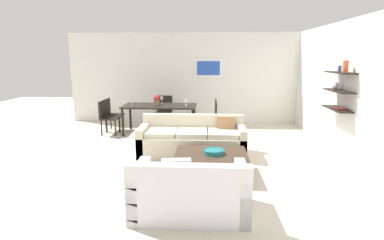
# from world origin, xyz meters

# --- Properties ---
(ground_plane) EXTENTS (18.00, 18.00, 0.00)m
(ground_plane) POSITION_xyz_m (0.00, 0.00, 0.00)
(ground_plane) COLOR beige
(back_wall_unit) EXTENTS (8.40, 0.09, 2.70)m
(back_wall_unit) POSITION_xyz_m (0.30, 3.53, 1.35)
(back_wall_unit) COLOR silver
(back_wall_unit) RESTS_ON ground
(right_wall_shelf_unit) EXTENTS (0.34, 8.20, 2.70)m
(right_wall_shelf_unit) POSITION_xyz_m (3.03, 0.59, 1.35)
(right_wall_shelf_unit) COLOR silver
(right_wall_shelf_unit) RESTS_ON ground
(sofa_beige) EXTENTS (2.16, 0.90, 0.78)m
(sofa_beige) POSITION_xyz_m (0.03, 0.34, 0.29)
(sofa_beige) COLOR beige
(sofa_beige) RESTS_ON ground
(loveseat_white) EXTENTS (1.47, 0.90, 0.78)m
(loveseat_white) POSITION_xyz_m (0.12, -2.14, 0.29)
(loveseat_white) COLOR white
(loveseat_white) RESTS_ON ground
(coffee_table) EXTENTS (1.23, 1.00, 0.38)m
(coffee_table) POSITION_xyz_m (0.40, -0.82, 0.19)
(coffee_table) COLOR #38281E
(coffee_table) RESTS_ON ground
(decorative_bowl) EXTENTS (0.35, 0.35, 0.08)m
(decorative_bowl) POSITION_xyz_m (0.45, -0.82, 0.42)
(decorative_bowl) COLOR #19666B
(decorative_bowl) RESTS_ON coffee_table
(dining_table) EXTENTS (1.91, 0.90, 0.75)m
(dining_table) POSITION_xyz_m (-0.93, 2.07, 0.68)
(dining_table) COLOR black
(dining_table) RESTS_ON ground
(dining_chair_left_far) EXTENTS (0.44, 0.44, 0.88)m
(dining_chair_left_far) POSITION_xyz_m (-2.29, 2.27, 0.50)
(dining_chair_left_far) COLOR black
(dining_chair_left_far) RESTS_ON ground
(dining_chair_right_far) EXTENTS (0.44, 0.44, 0.88)m
(dining_chair_right_far) POSITION_xyz_m (0.43, 2.27, 0.50)
(dining_chair_right_far) COLOR black
(dining_chair_right_far) RESTS_ON ground
(dining_chair_right_near) EXTENTS (0.44, 0.44, 0.88)m
(dining_chair_right_near) POSITION_xyz_m (0.43, 1.86, 0.50)
(dining_chair_right_near) COLOR black
(dining_chair_right_near) RESTS_ON ground
(dining_chair_head) EXTENTS (0.44, 0.44, 0.88)m
(dining_chair_head) POSITION_xyz_m (-0.93, 2.92, 0.50)
(dining_chair_head) COLOR black
(dining_chair_head) RESTS_ON ground
(dining_chair_left_near) EXTENTS (0.44, 0.44, 0.88)m
(dining_chair_left_near) POSITION_xyz_m (-2.29, 1.86, 0.50)
(dining_chair_left_near) COLOR black
(dining_chair_left_near) RESTS_ON ground
(wine_glass_left_near) EXTENTS (0.07, 0.07, 0.15)m
(wine_glass_left_near) POSITION_xyz_m (-1.63, 1.96, 0.85)
(wine_glass_left_near) COLOR silver
(wine_glass_left_near) RESTS_ON dining_table
(wine_glass_right_far) EXTENTS (0.06, 0.06, 0.15)m
(wine_glass_right_far) POSITION_xyz_m (-0.23, 2.18, 0.85)
(wine_glass_right_far) COLOR silver
(wine_glass_right_far) RESTS_ON dining_table
(wine_glass_head) EXTENTS (0.07, 0.07, 0.18)m
(wine_glass_head) POSITION_xyz_m (-0.93, 2.46, 0.88)
(wine_glass_head) COLOR silver
(wine_glass_head) RESTS_ON dining_table
(wine_glass_right_near) EXTENTS (0.07, 0.07, 0.16)m
(wine_glass_right_near) POSITION_xyz_m (-0.23, 1.96, 0.87)
(wine_glass_right_near) COLOR silver
(wine_glass_right_near) RESTS_ON dining_table
(centerpiece_vase) EXTENTS (0.16, 0.16, 0.27)m
(centerpiece_vase) POSITION_xyz_m (-1.01, 2.07, 0.89)
(centerpiece_vase) COLOR olive
(centerpiece_vase) RESTS_ON dining_table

